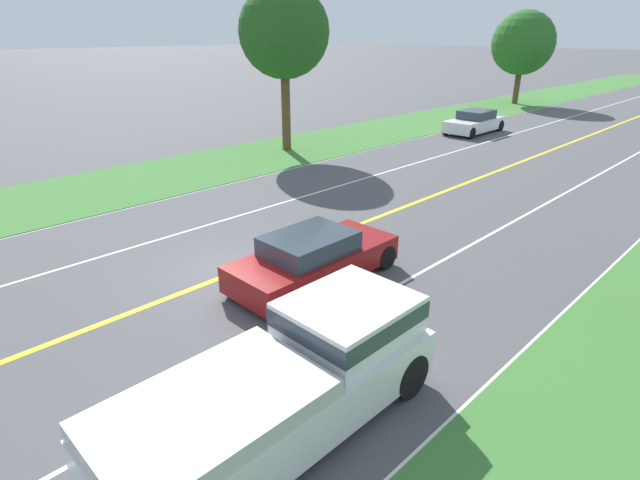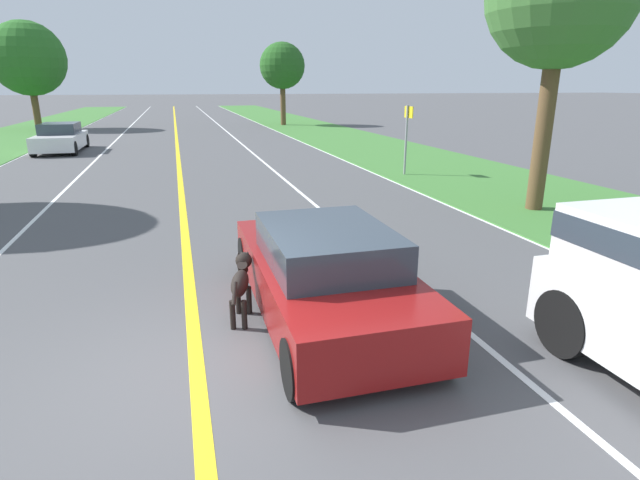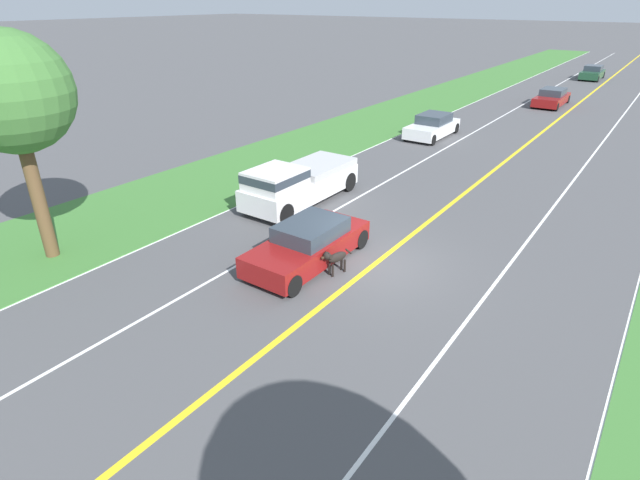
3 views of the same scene
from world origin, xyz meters
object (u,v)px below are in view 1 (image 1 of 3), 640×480
at_px(dog, 289,246).
at_px(roadside_tree_left_near, 284,32).
at_px(ego_car, 313,259).
at_px(pickup_truck, 290,379).
at_px(roadside_tree_left_far, 523,43).
at_px(oncoming_car, 474,122).

bearing_deg(dog, roadside_tree_left_near, 154.44).
xyz_separation_m(ego_car, pickup_truck, (3.37, -3.80, 0.28)).
height_order(roadside_tree_left_near, roadside_tree_left_far, roadside_tree_left_near).
bearing_deg(roadside_tree_left_far, oncoming_car, -73.83).
height_order(dog, oncoming_car, oncoming_car).
bearing_deg(ego_car, roadside_tree_left_far, 107.86).
bearing_deg(roadside_tree_left_far, ego_car, -72.14).
height_order(ego_car, oncoming_car, oncoming_car).
xyz_separation_m(pickup_truck, oncoming_car, (-10.69, 25.01, -0.26)).
relative_size(pickup_truck, roadside_tree_left_near, 0.68).
distance_m(pickup_truck, roadside_tree_left_near, 21.01).
distance_m(oncoming_car, roadside_tree_left_far, 16.12).
bearing_deg(ego_car, pickup_truck, -48.39).
bearing_deg(roadside_tree_left_far, dog, -73.71).
bearing_deg(dog, ego_car, 6.11).
bearing_deg(roadside_tree_left_near, roadside_tree_left_far, 89.29).
height_order(pickup_truck, roadside_tree_left_near, roadside_tree_left_near).
xyz_separation_m(oncoming_car, roadside_tree_left_near, (-4.65, -11.53, 5.20)).
bearing_deg(pickup_truck, roadside_tree_left_far, 110.61).
xyz_separation_m(ego_car, dog, (-1.14, 0.19, -0.07)).
bearing_deg(roadside_tree_left_near, dog, -41.22).
relative_size(roadside_tree_left_near, roadside_tree_left_far, 1.07).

